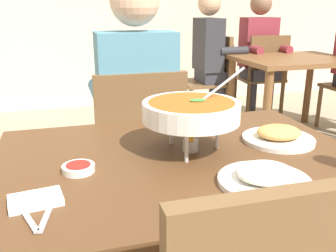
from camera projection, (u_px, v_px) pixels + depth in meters
dining_table_main at (181, 192)px, 1.18m from camera, size 1.11×0.80×0.74m
chair_diner_main at (138, 148)px, 1.84m from camera, size 0.44×0.44×0.90m
diner_main at (135, 100)px, 1.80m from camera, size 0.40×0.45×1.31m
curry_bowl at (191, 112)px, 1.14m from camera, size 0.33×0.30×0.26m
rice_plate at (265, 177)px, 0.95m from camera, size 0.24×0.24×0.06m
appetizer_plate at (278, 136)px, 1.26m from camera, size 0.24×0.24×0.06m
sauce_dish at (78, 168)px, 1.03m from camera, size 0.09×0.09×0.02m
napkin_folded at (36, 200)px, 0.87m from camera, size 0.13×0.10×0.02m
fork_utensil at (25, 214)px, 0.82m from camera, size 0.07×0.16×0.01m
spoon_utensil at (49, 211)px, 0.83m from camera, size 0.04×0.17×0.01m
dining_table_far at (293, 72)px, 3.37m from camera, size 1.00×0.80×0.74m
chair_bg_left at (211, 75)px, 3.79m from camera, size 0.44×0.44×0.90m
chair_bg_right at (263, 73)px, 3.92m from camera, size 0.47×0.47×0.90m
patron_bg_left at (212, 52)px, 3.67m from camera, size 0.45×0.40×1.31m
patron_bg_right at (260, 50)px, 3.87m from camera, size 0.40×0.45×1.31m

